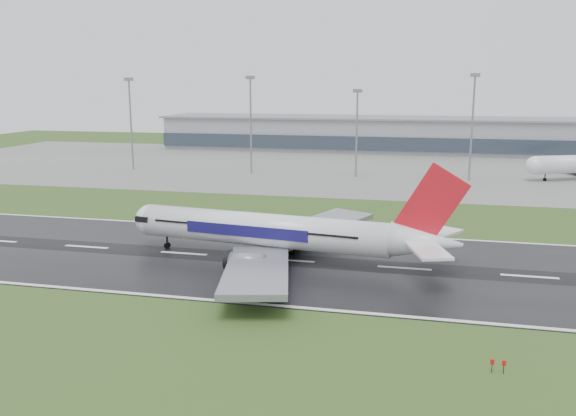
# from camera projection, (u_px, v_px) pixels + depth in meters

# --- Properties ---
(ground) EXTENTS (520.00, 520.00, 0.00)m
(ground) POSITION_uv_depth(u_px,v_px,m) (404.00, 269.00, 100.57)
(ground) COLOR #2B471A
(ground) RESTS_ON ground
(runway) EXTENTS (400.00, 45.00, 0.10)m
(runway) POSITION_uv_depth(u_px,v_px,m) (404.00, 268.00, 100.56)
(runway) COLOR black
(runway) RESTS_ON ground
(apron) EXTENTS (400.00, 130.00, 0.08)m
(apron) POSITION_uv_depth(u_px,v_px,m) (417.00, 169.00, 219.80)
(apron) COLOR slate
(apron) RESTS_ON ground
(terminal) EXTENTS (240.00, 36.00, 15.00)m
(terminal) POSITION_uv_depth(u_px,v_px,m) (420.00, 135.00, 275.51)
(terminal) COLOR gray
(terminal) RESTS_ON ground
(main_airliner) EXTENTS (66.76, 64.27, 17.76)m
(main_airliner) POSITION_uv_depth(u_px,v_px,m) (285.00, 211.00, 103.03)
(main_airliner) COLOR white
(main_airliner) RESTS_ON runway
(floodmast_0) EXTENTS (0.64, 0.64, 31.90)m
(floodmast_0) POSITION_uv_depth(u_px,v_px,m) (131.00, 126.00, 215.17)
(floodmast_0) COLOR gray
(floodmast_0) RESTS_ON ground
(floodmast_1) EXTENTS (0.64, 0.64, 32.39)m
(floodmast_1) POSITION_uv_depth(u_px,v_px,m) (251.00, 127.00, 205.13)
(floodmast_1) COLOR gray
(floodmast_1) RESTS_ON ground
(floodmast_2) EXTENTS (0.64, 0.64, 28.03)m
(floodmast_2) POSITION_uv_depth(u_px,v_px,m) (357.00, 135.00, 197.49)
(floodmast_2) COLOR gray
(floodmast_2) RESTS_ON ground
(floodmast_3) EXTENTS (0.64, 0.64, 32.94)m
(floodmast_3) POSITION_uv_depth(u_px,v_px,m) (472.00, 130.00, 188.90)
(floodmast_3) COLOR gray
(floodmast_3) RESTS_ON ground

